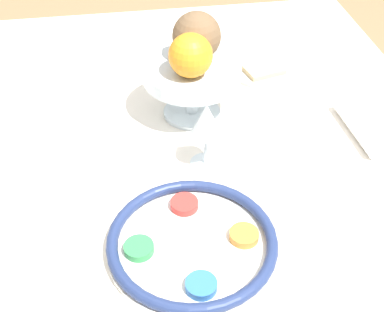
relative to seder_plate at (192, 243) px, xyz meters
The scene contains 10 objects.
dining_table 0.45m from the seder_plate, 14.53° to the right, with size 1.35×1.07×0.71m.
seder_plate is the anchor object (origin of this frame).
wine_glass 0.24m from the seder_plate, 16.10° to the right, with size 0.06×0.06×0.14m.
fruit_stand 0.40m from the seder_plate, ahead, with size 0.21×0.21×0.12m.
orange_fruit 0.39m from the seder_plate, ahead, with size 0.09×0.09×0.09m.
coconut 0.46m from the seder_plate, 10.36° to the right, with size 0.10×0.10×0.10m.
bread_plate 0.59m from the seder_plate, 25.88° to the right, with size 0.16×0.16×0.02m.
napkin_roll 0.47m from the seder_plate, 57.55° to the right, with size 0.18×0.05×0.04m.
fork_left 0.25m from the seder_plate, 98.01° to the left, with size 0.08×0.20×0.01m.
fork_right 0.25m from the seder_plate, 91.14° to the left, with size 0.07×0.20×0.01m.
Camera 1 is at (-0.84, 0.16, 1.41)m, focal length 50.00 mm.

